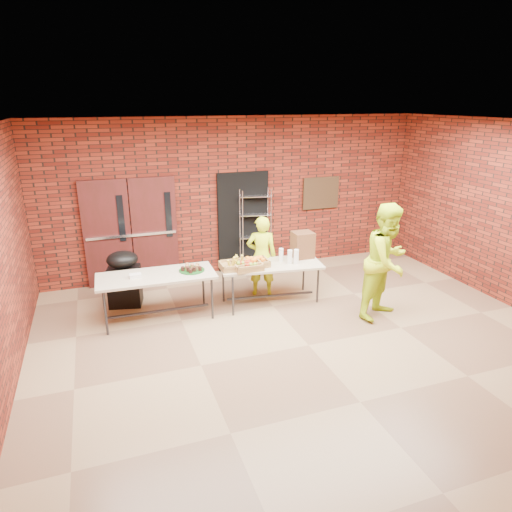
{
  "coord_description": "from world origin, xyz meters",
  "views": [
    {
      "loc": [
        -2.77,
        -5.43,
        3.51
      ],
      "look_at": [
        -0.34,
        1.4,
        1.01
      ],
      "focal_mm": 32.0,
      "sensor_mm": 36.0,
      "label": 1
    }
  ],
  "objects": [
    {
      "name": "volunteer_man",
      "position": [
        1.64,
        0.51,
        0.98
      ],
      "size": [
        1.17,
        1.07,
        1.95
      ],
      "primitive_type": "imported",
      "rotation": [
        0.0,
        0.0,
        0.43
      ],
      "color": "#C7E819",
      "rests_on": "room"
    },
    {
      "name": "double_doors",
      "position": [
        -2.2,
        3.44,
        1.05
      ],
      "size": [
        1.78,
        0.12,
        2.1
      ],
      "color": "#4A1516",
      "rests_on": "room"
    },
    {
      "name": "bronze_plaque",
      "position": [
        1.9,
        3.45,
        1.55
      ],
      "size": [
        0.85,
        0.04,
        0.7
      ],
      "primitive_type": "cube",
      "color": "#3B2717",
      "rests_on": "room"
    },
    {
      "name": "muffin_tray",
      "position": [
        -1.4,
        1.66,
        0.83
      ],
      "size": [
        0.43,
        0.43,
        0.11
      ],
      "color": "#144D18",
      "rests_on": "table_left"
    },
    {
      "name": "cup_stack_mid",
      "position": [
        0.45,
        1.5,
        0.87
      ],
      "size": [
        0.09,
        0.09,
        0.26
      ],
      "primitive_type": "cylinder",
      "color": "white",
      "rests_on": "table_right"
    },
    {
      "name": "covered_grill",
      "position": [
        -2.46,
        2.42,
        0.5
      ],
      "size": [
        0.64,
        0.57,
        1.0
      ],
      "rotation": [
        0.0,
        0.0,
        -0.22
      ],
      "color": "black",
      "rests_on": "room"
    },
    {
      "name": "coffee_dispenser",
      "position": [
        0.7,
        1.79,
        0.98
      ],
      "size": [
        0.36,
        0.33,
        0.48
      ],
      "primitive_type": "cube",
      "color": "brown",
      "rests_on": "table_right"
    },
    {
      "name": "cup_stack_front",
      "position": [
        0.34,
        1.54,
        0.86
      ],
      "size": [
        0.08,
        0.08,
        0.25
      ],
      "primitive_type": "cylinder",
      "color": "white",
      "rests_on": "table_right"
    },
    {
      "name": "cup_stack_back",
      "position": [
        0.24,
        1.71,
        0.86
      ],
      "size": [
        0.08,
        0.08,
        0.24
      ],
      "primitive_type": "cylinder",
      "color": "white",
      "rests_on": "table_right"
    },
    {
      "name": "volunteer_woman",
      "position": [
        -0.01,
        2.04,
        0.76
      ],
      "size": [
        0.64,
        0.51,
        1.52
      ],
      "primitive_type": "imported",
      "rotation": [
        0.0,
        0.0,
        2.84
      ],
      "color": "#C7E819",
      "rests_on": "room"
    },
    {
      "name": "basket_apples",
      "position": [
        -0.45,
        1.52,
        0.8
      ],
      "size": [
        0.48,
        0.37,
        0.15
      ],
      "color": "#B08847",
      "rests_on": "table_right"
    },
    {
      "name": "napkin_box",
      "position": [
        -2.32,
        1.65,
        0.81
      ],
      "size": [
        0.19,
        0.12,
        0.06
      ],
      "primitive_type": "cube",
      "color": "white",
      "rests_on": "table_left"
    },
    {
      "name": "room",
      "position": [
        0.0,
        0.0,
        1.6
      ],
      "size": [
        8.08,
        7.08,
        3.28
      ],
      "color": "brown",
      "rests_on": "ground"
    },
    {
      "name": "wire_rack",
      "position": [
        0.33,
        3.32,
        0.88
      ],
      "size": [
        0.67,
        0.34,
        1.76
      ],
      "primitive_type": null,
      "rotation": [
        0.0,
        0.0,
        -0.2
      ],
      "color": "silver",
      "rests_on": "room"
    },
    {
      "name": "table_left",
      "position": [
        -1.99,
        1.66,
        0.72
      ],
      "size": [
        1.93,
        0.84,
        0.78
      ],
      "rotation": [
        0.0,
        0.0,
        -0.02
      ],
      "color": "tan",
      "rests_on": "room"
    },
    {
      "name": "dark_doorway",
      "position": [
        0.1,
        3.46,
        1.05
      ],
      "size": [
        1.1,
        0.06,
        2.1
      ],
      "primitive_type": "cube",
      "color": "black",
      "rests_on": "room"
    },
    {
      "name": "table_right",
      "position": [
        0.02,
        1.64,
        0.68
      ],
      "size": [
        1.88,
        0.98,
        0.74
      ],
      "rotation": [
        0.0,
        0.0,
        -0.13
      ],
      "color": "tan",
      "rests_on": "room"
    },
    {
      "name": "basket_oranges",
      "position": [
        -0.28,
        1.64,
        0.8
      ],
      "size": [
        0.47,
        0.36,
        0.15
      ],
      "color": "#B08847",
      "rests_on": "table_right"
    },
    {
      "name": "basket_bananas",
      "position": [
        -0.66,
        1.63,
        0.8
      ],
      "size": [
        0.48,
        0.37,
        0.15
      ],
      "color": "#B08847",
      "rests_on": "table_right"
    }
  ]
}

